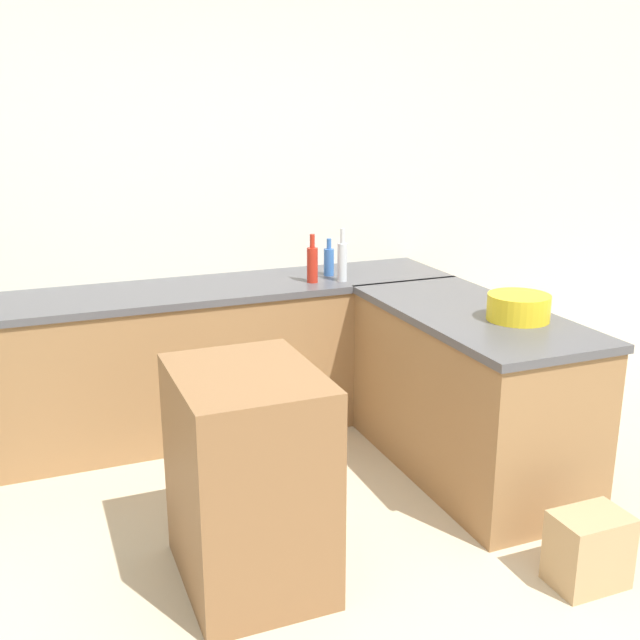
# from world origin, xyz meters

# --- Properties ---
(ground_plane) EXTENTS (14.00, 14.00, 0.00)m
(ground_plane) POSITION_xyz_m (0.00, 0.00, 0.00)
(ground_plane) COLOR beige
(wall_back) EXTENTS (8.00, 0.06, 2.70)m
(wall_back) POSITION_xyz_m (0.00, 2.39, 1.35)
(wall_back) COLOR silver
(wall_back) RESTS_ON ground_plane
(counter_back) EXTENTS (2.87, 0.65, 0.88)m
(counter_back) POSITION_xyz_m (0.00, 2.05, 0.44)
(counter_back) COLOR olive
(counter_back) RESTS_ON ground_plane
(counter_peninsula) EXTENTS (0.69, 1.47, 0.88)m
(counter_peninsula) POSITION_xyz_m (1.09, 1.01, 0.44)
(counter_peninsula) COLOR olive
(counter_peninsula) RESTS_ON ground_plane
(island_table) EXTENTS (0.55, 0.70, 0.90)m
(island_table) POSITION_xyz_m (-0.26, 0.52, 0.45)
(island_table) COLOR brown
(island_table) RESTS_ON ground_plane
(mixing_bowl) EXTENTS (0.30, 0.30, 0.13)m
(mixing_bowl) POSITION_xyz_m (1.20, 0.80, 0.94)
(mixing_bowl) COLOR yellow
(mixing_bowl) RESTS_ON counter_peninsula
(vinegar_bottle_clear) EXTENTS (0.06, 0.06, 0.31)m
(vinegar_bottle_clear) POSITION_xyz_m (0.74, 1.88, 1.01)
(vinegar_bottle_clear) COLOR silver
(vinegar_bottle_clear) RESTS_ON counter_back
(hot_sauce_bottle) EXTENTS (0.06, 0.06, 0.29)m
(hot_sauce_bottle) POSITION_xyz_m (0.56, 1.91, 0.99)
(hot_sauce_bottle) COLOR red
(hot_sauce_bottle) RESTS_ON counter_back
(water_bottle_blue) EXTENTS (0.06, 0.06, 0.23)m
(water_bottle_blue) POSITION_xyz_m (0.73, 2.05, 0.97)
(water_bottle_blue) COLOR #386BB7
(water_bottle_blue) RESTS_ON counter_back
(paper_bag) EXTENTS (0.30, 0.21, 0.31)m
(paper_bag) POSITION_xyz_m (1.00, -0.04, 0.16)
(paper_bag) COLOR tan
(paper_bag) RESTS_ON ground_plane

